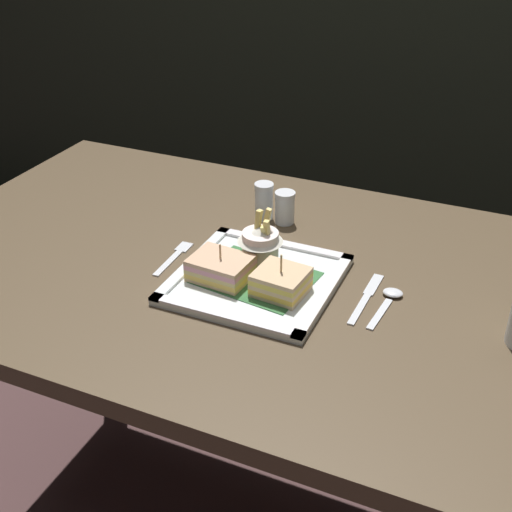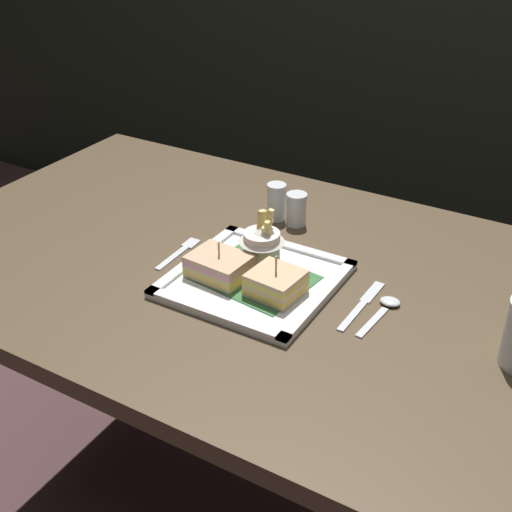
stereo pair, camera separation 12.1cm
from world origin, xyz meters
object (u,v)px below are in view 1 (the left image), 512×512
spoon (390,298)px  pepper_shaker (285,209)px  sandwich_half_right (281,282)px  salt_shaker (264,203)px  sandwich_half_left (221,268)px  fork (175,256)px  dining_table (256,318)px  fries_cup (261,241)px  knife (367,296)px  square_plate (256,280)px

spoon → pepper_shaker: size_ratio=1.86×
sandwich_half_right → salt_shaker: 0.30m
sandwich_half_left → fork: sandwich_half_left is taller
dining_table → fork: bearing=-170.0°
fries_cup → knife: 0.21m
fork → knife: bearing=2.4°
fork → pepper_shaker: pepper_shaker is taller
dining_table → knife: size_ratio=8.26×
square_plate → pepper_shaker: (-0.04, 0.24, 0.02)m
sandwich_half_right → fries_cup: size_ratio=0.85×
square_plate → spoon: size_ratio=2.17×
fries_cup → spoon: 0.25m
pepper_shaker → fork: bearing=-122.7°
dining_table → sandwich_half_left: (-0.03, -0.07, 0.15)m
square_plate → salt_shaker: 0.25m
fries_cup → salt_shaker: 0.20m
sandwich_half_left → sandwich_half_right: sandwich_half_right is taller
salt_shaker → dining_table: bearing=-71.1°
sandwich_half_left → pepper_shaker: size_ratio=1.59×
salt_shaker → sandwich_half_right: bearing=-61.2°
sandwich_half_right → pepper_shaker: bearing=110.3°
fries_cup → pepper_shaker: bearing=98.3°
dining_table → knife: 0.24m
dining_table → sandwich_half_left: bearing=-115.4°
dining_table → spoon: size_ratio=10.74×
dining_table → sandwich_half_left: size_ratio=12.61×
fries_cup → salt_shaker: (-0.07, 0.18, -0.02)m
spoon → knife: bearing=-172.7°
dining_table → square_plate: (0.02, -0.05, 0.12)m
dining_table → salt_shaker: bearing=108.9°
fork → sandwich_half_left: bearing=-20.9°
spoon → salt_shaker: salt_shaker is taller
spoon → pepper_shaker: pepper_shaker is taller
sandwich_half_left → spoon: bearing=13.0°
fork → salt_shaker: size_ratio=1.65×
square_plate → salt_shaker: bearing=110.2°
dining_table → salt_shaker: size_ratio=17.38×
salt_shaker → pepper_shaker: salt_shaker is taller
knife → pepper_shaker: bearing=139.4°
dining_table → square_plate: square_plate is taller
dining_table → pepper_shaker: size_ratio=19.99×
knife → salt_shaker: bearing=144.5°
square_plate → fork: bearing=173.5°
fork → pepper_shaker: (0.14, 0.22, 0.03)m
fries_cup → pepper_shaker: (-0.03, 0.18, -0.03)m
sandwich_half_left → fries_cup: size_ratio=1.02×
knife → fries_cup: bearing=175.3°
sandwich_half_right → fork: sandwich_half_right is taller
salt_shaker → fries_cup: bearing=-68.1°
fork → salt_shaker: bearing=67.0°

